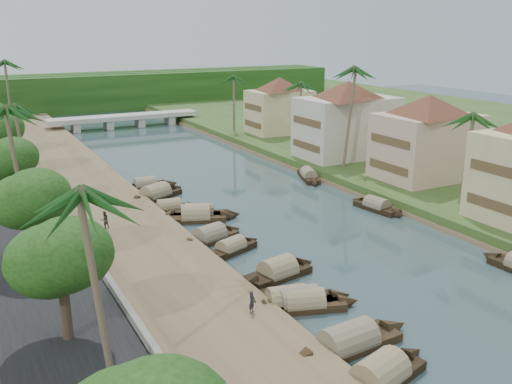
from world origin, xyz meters
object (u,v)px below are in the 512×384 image
bridge (124,118)px  person_near (252,302)px  sampan_1 (380,377)px  sampan_0 (348,343)px

bridge → person_near: 78.26m
bridge → sampan_1: bridge is taller
sampan_0 → sampan_1: (-0.50, -3.49, -0.00)m
sampan_0 → person_near: size_ratio=6.66×
bridge → sampan_1: 86.67m
sampan_0 → bridge: bearing=79.3°
bridge → sampan_0: size_ratio=2.87×
person_near → sampan_0: bearing=-93.8°
bridge → person_near: (-12.90, -77.19, -0.19)m
sampan_1 → person_near: person_near is taller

